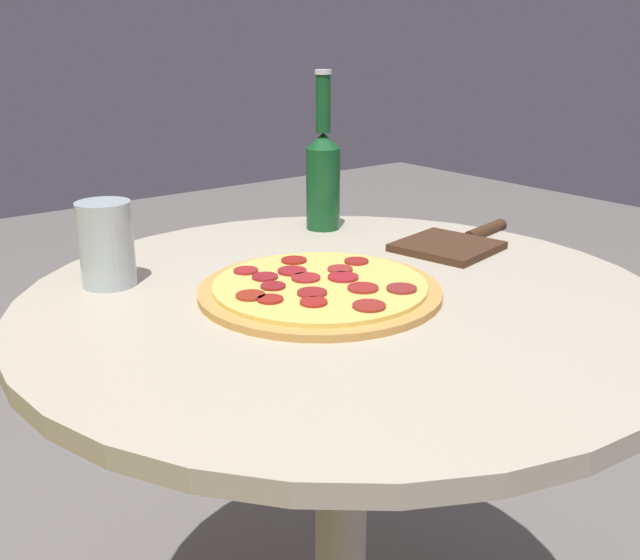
% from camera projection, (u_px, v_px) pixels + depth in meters
% --- Properties ---
extents(table, '(0.87, 0.87, 0.76)m').
position_uv_depth(table, '(342.00, 400.00, 1.01)').
color(table, '#B2A893').
rests_on(table, ground_plane).
extents(pizza, '(0.33, 0.33, 0.02)m').
position_uv_depth(pizza, '(320.00, 288.00, 0.95)').
color(pizza, '#C68E47').
rests_on(pizza, table).
extents(beer_bottle, '(0.06, 0.06, 0.28)m').
position_uv_depth(beer_bottle, '(323.00, 174.00, 1.25)').
color(beer_bottle, '#144C23').
rests_on(beer_bottle, table).
extents(pizza_paddle, '(0.17, 0.27, 0.02)m').
position_uv_depth(pizza_paddle, '(455.00, 243.00, 1.17)').
color(pizza_paddle, '#422819').
rests_on(pizza_paddle, table).
extents(drinking_glass, '(0.07, 0.07, 0.12)m').
position_uv_depth(drinking_glass, '(106.00, 244.00, 0.97)').
color(drinking_glass, '#ADBCC6').
rests_on(drinking_glass, table).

